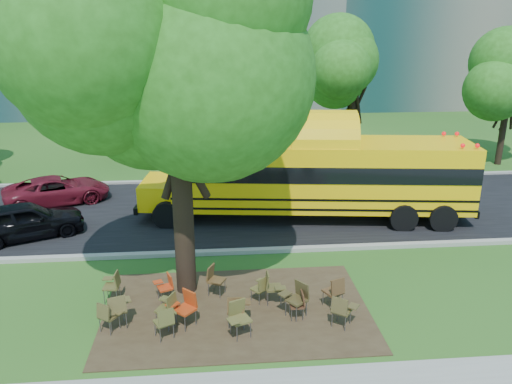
{
  "coord_description": "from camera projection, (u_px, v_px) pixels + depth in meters",
  "views": [
    {
      "loc": [
        0.5,
        -12.13,
        7.25
      ],
      "look_at": [
        1.89,
        3.78,
        1.88
      ],
      "focal_mm": 35.0,
      "sensor_mm": 36.0,
      "label": 1
    }
  ],
  "objects": [
    {
      "name": "chair_5",
      "position": [
        238.0,
        315.0,
        12.06
      ],
      "size": [
        0.64,
        0.73,
        0.94
      ],
      "rotation": [
        0.0,
        0.0,
        3.54
      ],
      "color": "brown",
      "rests_on": "ground"
    },
    {
      "name": "chair_11",
      "position": [
        261.0,
        286.0,
        13.56
      ],
      "size": [
        0.53,
        0.67,
        0.79
      ],
      "rotation": [
        0.0,
        0.0,
        0.7
      ],
      "color": "brown",
      "rests_on": "ground"
    },
    {
      "name": "chair_15",
      "position": [
        165.0,
        320.0,
        11.95
      ],
      "size": [
        0.59,
        0.7,
        0.87
      ],
      "rotation": [
        0.0,
        0.0,
        0.47
      ],
      "color": "brown",
      "rests_on": "ground"
    },
    {
      "name": "chair_13",
      "position": [
        335.0,
        289.0,
        13.25
      ],
      "size": [
        0.63,
        0.74,
        0.93
      ],
      "rotation": [
        0.0,
        0.0,
        0.44
      ],
      "color": "#4F341C",
      "rests_on": "ground"
    },
    {
      "name": "chair_10",
      "position": [
        214.0,
        278.0,
        13.9
      ],
      "size": [
        0.58,
        0.73,
        0.89
      ],
      "rotation": [
        0.0,
        0.0,
        -2.02
      ],
      "color": "#51391D",
      "rests_on": "ground"
    },
    {
      "name": "chair_8",
      "position": [
        113.0,
        283.0,
        13.63
      ],
      "size": [
        0.51,
        0.6,
        0.87
      ],
      "rotation": [
        0.0,
        0.0,
        1.49
      ],
      "color": "#4F4A22",
      "rests_on": "ground"
    },
    {
      "name": "chair_4",
      "position": [
        237.0,
        307.0,
        12.42
      ],
      "size": [
        0.62,
        0.54,
        0.91
      ],
      "rotation": [
        0.0,
        0.0,
        -0.07
      ],
      "color": "#4F371C",
      "rests_on": "ground"
    },
    {
      "name": "kerb_far",
      "position": [
        204.0,
        181.0,
        24.18
      ],
      "size": [
        80.0,
        0.25,
        0.14
      ],
      "primitive_type": "cube",
      "color": "gray",
      "rests_on": "ground"
    },
    {
      "name": "chair_14",
      "position": [
        297.0,
        296.0,
        12.89
      ],
      "size": [
        0.82,
        0.65,
        0.97
      ],
      "rotation": [
        0.0,
        0.0,
        2.22
      ],
      "color": "#41371C",
      "rests_on": "ground"
    },
    {
      "name": "chair_7",
      "position": [
        342.0,
        309.0,
        12.38
      ],
      "size": [
        0.77,
        0.6,
        0.9
      ],
      "rotation": [
        0.0,
        0.0,
        -0.62
      ],
      "color": "#4A3F20",
      "rests_on": "ground"
    },
    {
      "name": "chair_9",
      "position": [
        166.0,
        284.0,
        13.67
      ],
      "size": [
        0.61,
        0.54,
        0.78
      ],
      "rotation": [
        0.0,
        0.0,
        1.96
      ],
      "color": "#AE3412",
      "rests_on": "ground"
    },
    {
      "name": "chair_6",
      "position": [
        298.0,
        302.0,
        12.83
      ],
      "size": [
        0.45,
        0.49,
        0.77
      ],
      "rotation": [
        0.0,
        0.0,
        1.57
      ],
      "color": "#482A19",
      "rests_on": "ground"
    },
    {
      "name": "ground",
      "position": [
        200.0,
        302.0,
        13.72
      ],
      "size": [
        160.0,
        160.0,
        0.0
      ],
      "primitive_type": "plane",
      "color": "#234F18",
      "rests_on": "ground"
    },
    {
      "name": "chair_0",
      "position": [
        118.0,
        307.0,
        12.36
      ],
      "size": [
        0.66,
        0.74,
        0.96
      ],
      "rotation": [
        0.0,
        0.0,
        0.35
      ],
      "color": "brown",
      "rests_on": "ground"
    },
    {
      "name": "bg_tree_2",
      "position": [
        110.0,
        84.0,
        27.07
      ],
      "size": [
        4.8,
        4.8,
        6.62
      ],
      "color": "black",
      "rests_on": "ground"
    },
    {
      "name": "bg_car_red",
      "position": [
        57.0,
        190.0,
        21.13
      ],
      "size": [
        4.68,
        3.45,
        1.18
      ],
      "primitive_type": "imported",
      "rotation": [
        0.0,
        0.0,
        1.97
      ],
      "color": "#5B0F1C",
      "rests_on": "ground"
    },
    {
      "name": "bg_tree_4",
      "position": [
        510.0,
        84.0,
        25.94
      ],
      "size": [
        5.0,
        5.0,
        6.85
      ],
      "color": "black",
      "rests_on": "ground"
    },
    {
      "name": "chair_1",
      "position": [
        108.0,
        314.0,
        12.2
      ],
      "size": [
        0.72,
        0.56,
        0.84
      ],
      "rotation": [
        0.0,
        0.0,
        -0.58
      ],
      "color": "#4D4321",
      "rests_on": "ground"
    },
    {
      "name": "main_tree",
      "position": [
        176.0,
        70.0,
        12.38
      ],
      "size": [
        7.2,
        7.2,
        9.8
      ],
      "color": "black",
      "rests_on": "ground"
    },
    {
      "name": "bg_tree_3",
      "position": [
        355.0,
        70.0,
        26.0
      ],
      "size": [
        5.6,
        5.6,
        7.84
      ],
      "color": "black",
      "rests_on": "ground"
    },
    {
      "name": "chair_2",
      "position": [
        168.0,
        306.0,
        12.48
      ],
      "size": [
        0.59,
        0.75,
        0.92
      ],
      "rotation": [
        0.0,
        0.0,
        1.11
      ],
      "color": "#4E4A22",
      "rests_on": "ground"
    },
    {
      "name": "black_car",
      "position": [
        25.0,
        220.0,
        17.65
      ],
      "size": [
        4.24,
        3.04,
        1.34
      ],
      "primitive_type": "imported",
      "rotation": [
        0.0,
        0.0,
        1.99
      ],
      "color": "black",
      "rests_on": "ground"
    },
    {
      "name": "chair_12",
      "position": [
        272.0,
        285.0,
        13.47
      ],
      "size": [
        0.53,
        0.59,
        0.92
      ],
      "rotation": [
        0.0,
        0.0,
        4.71
      ],
      "color": "#49421F",
      "rests_on": "ground"
    },
    {
      "name": "school_bus",
      "position": [
        318.0,
        174.0,
        19.2
      ],
      "size": [
        12.75,
        4.16,
        3.06
      ],
      "rotation": [
        0.0,
        0.0,
        -0.12
      ],
      "color": "yellow",
      "rests_on": "ground"
    },
    {
      "name": "asphalt_road",
      "position": [
        203.0,
        212.0,
        20.32
      ],
      "size": [
        80.0,
        8.0,
        0.04
      ],
      "primitive_type": "cube",
      "color": "black",
      "rests_on": "ground"
    },
    {
      "name": "dirt_patch",
      "position": [
        237.0,
        310.0,
        13.32
      ],
      "size": [
        7.0,
        4.5,
        0.03
      ],
      "primitive_type": "cube",
      "color": "#382819",
      "rests_on": "ground"
    },
    {
      "name": "kerb_near",
      "position": [
        201.0,
        253.0,
        16.53
      ],
      "size": [
        80.0,
        0.25,
        0.14
      ],
      "primitive_type": "cube",
      "color": "gray",
      "rests_on": "ground"
    },
    {
      "name": "chair_3",
      "position": [
        185.0,
        305.0,
        12.47
      ],
      "size": [
        0.83,
        0.65,
        0.96
      ],
      "rotation": [
        0.0,
        0.0,
        2.38
      ],
      "color": "#A63511",
      "rests_on": "ground"
    }
  ]
}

